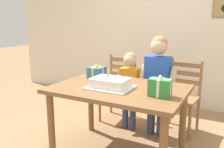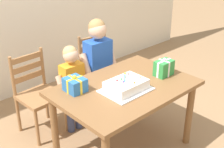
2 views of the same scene
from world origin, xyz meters
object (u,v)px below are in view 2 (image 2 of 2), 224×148
(chair_right, at_px, (99,71))
(child_younger, at_px, (72,81))
(chair_left, at_px, (38,94))
(gift_box_red_large, at_px, (75,85))
(birthday_cake, at_px, (126,86))
(child_older, at_px, (98,61))
(dining_table, at_px, (125,95))
(gift_box_beside_cake, at_px, (164,68))

(chair_right, height_order, child_younger, child_younger)
(chair_left, bearing_deg, gift_box_red_large, -86.63)
(gift_box_red_large, bearing_deg, birthday_cake, -41.96)
(child_older, bearing_deg, gift_box_red_large, -147.23)
(birthday_cake, distance_m, child_older, 0.76)
(gift_box_red_large, bearing_deg, child_older, 32.77)
(dining_table, height_order, gift_box_beside_cake, gift_box_beside_cake)
(dining_table, xyz_separation_m, gift_box_red_large, (-0.41, 0.24, 0.17))
(dining_table, distance_m, chair_left, 1.03)
(dining_table, distance_m, birthday_cake, 0.18)
(birthday_cake, relative_size, gift_box_red_large, 2.28)
(gift_box_red_large, xyz_separation_m, child_younger, (0.25, 0.40, -0.20))
(birthday_cake, bearing_deg, gift_box_red_large, 138.04)
(gift_box_beside_cake, distance_m, chair_right, 1.07)
(gift_box_red_large, relative_size, child_younger, 0.19)
(gift_box_red_large, bearing_deg, chair_left, 93.37)
(birthday_cake, xyz_separation_m, child_younger, (-0.10, 0.71, -0.18))
(dining_table, height_order, child_younger, child_younger)
(chair_left, height_order, chair_right, same)
(dining_table, distance_m, chair_right, 1.03)
(dining_table, bearing_deg, gift_box_red_large, 149.14)
(gift_box_beside_cake, xyz_separation_m, chair_left, (-0.90, 1.01, -0.37))
(gift_box_red_large, height_order, child_younger, child_younger)
(gift_box_red_large, relative_size, chair_right, 0.21)
(gift_box_beside_cake, distance_m, chair_left, 1.40)
(dining_table, bearing_deg, chair_left, 116.19)
(dining_table, distance_m, gift_box_beside_cake, 0.50)
(dining_table, bearing_deg, child_younger, 104.06)
(dining_table, height_order, child_older, child_older)
(birthday_cake, xyz_separation_m, gift_box_red_large, (-0.35, 0.31, 0.02))
(birthday_cake, distance_m, chair_left, 1.11)
(dining_table, height_order, chair_right, chair_right)
(child_older, xyz_separation_m, child_younger, (-0.37, 0.00, -0.13))
(chair_left, bearing_deg, chair_right, -0.01)
(gift_box_beside_cake, bearing_deg, birthday_cake, 176.97)
(birthday_cake, height_order, chair_left, birthday_cake)
(gift_box_beside_cake, height_order, child_older, child_older)
(birthday_cake, bearing_deg, chair_left, 111.65)
(dining_table, xyz_separation_m, gift_box_beside_cake, (0.46, -0.10, 0.18))
(chair_right, height_order, child_older, child_older)
(gift_box_beside_cake, height_order, child_younger, child_younger)
(child_older, relative_size, child_younger, 1.21)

